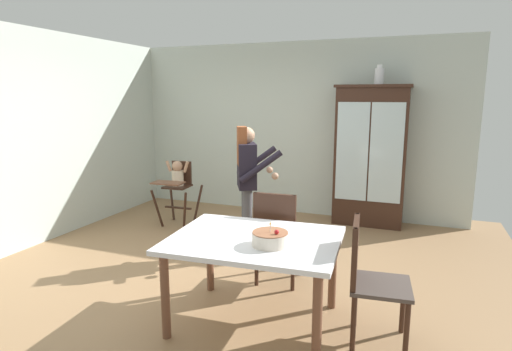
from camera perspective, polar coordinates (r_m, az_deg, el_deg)
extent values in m
plane|color=#93704C|center=(4.61, -4.49, -13.15)|extent=(6.24, 6.24, 0.00)
cube|color=beige|center=(6.70, 5.07, 6.33)|extent=(5.32, 0.06, 2.70)
cube|color=beige|center=(5.88, -28.63, 4.43)|extent=(0.06, 5.32, 2.70)
cube|color=#382116|center=(6.25, 15.37, 2.38)|extent=(0.98, 0.42, 1.99)
cube|color=#382116|center=(6.19, 15.84, 11.70)|extent=(1.04, 0.48, 0.04)
cube|color=silver|center=(6.05, 13.03, 3.17)|extent=(0.44, 0.01, 1.39)
cube|color=silver|center=(6.01, 17.40, 2.90)|extent=(0.44, 0.01, 1.39)
cube|color=#382116|center=(6.24, 15.41, 3.28)|extent=(0.90, 0.36, 0.02)
cylinder|color=white|center=(6.19, 16.52, 12.87)|extent=(0.13, 0.13, 0.22)
cylinder|color=white|center=(6.20, 16.59, 14.12)|extent=(0.07, 0.07, 0.05)
cylinder|color=#382116|center=(6.17, -13.39, -4.41)|extent=(0.13, 0.14, 0.56)
cylinder|color=#382116|center=(5.96, -9.74, -4.80)|extent=(0.14, 0.13, 0.56)
cylinder|color=#382116|center=(6.54, -11.44, -3.47)|extent=(0.14, 0.13, 0.56)
cylinder|color=#382116|center=(6.34, -7.94, -3.80)|extent=(0.13, 0.14, 0.56)
cube|color=#382116|center=(6.26, -10.62, -4.36)|extent=(0.42, 0.07, 0.02)
cube|color=#382116|center=(6.18, -10.72, -1.49)|extent=(0.36, 0.36, 0.02)
cube|color=#382116|center=(6.28, -10.12, 0.42)|extent=(0.31, 0.05, 0.34)
cube|color=brown|center=(5.93, -11.97, -1.00)|extent=(0.45, 0.27, 0.02)
cylinder|color=beige|center=(6.17, -10.68, -0.34)|extent=(0.17, 0.17, 0.22)
sphere|color=tan|center=(6.14, -10.73, 1.29)|extent=(0.15, 0.15, 0.15)
cylinder|color=tan|center=(6.21, -11.87, 1.27)|extent=(0.10, 0.05, 0.17)
cylinder|color=tan|center=(6.08, -9.56, 1.16)|extent=(0.10, 0.05, 0.17)
cylinder|color=#47474C|center=(4.89, -1.16, -6.56)|extent=(0.11, 0.11, 0.82)
cylinder|color=#47474C|center=(5.05, -1.35, -5.99)|extent=(0.11, 0.11, 0.82)
cube|color=black|center=(4.81, -1.29, 1.37)|extent=(0.34, 0.41, 0.52)
cube|color=white|center=(4.82, -0.06, 1.40)|extent=(0.04, 0.06, 0.49)
sphere|color=tan|center=(4.77, -1.31, 5.53)|extent=(0.19, 0.19, 0.19)
cube|color=brown|center=(4.78, -1.96, 4.09)|extent=(0.18, 0.22, 0.44)
cylinder|color=black|center=(4.63, 0.68, 1.22)|extent=(0.47, 0.29, 0.37)
sphere|color=tan|center=(4.67, 2.62, -0.08)|extent=(0.08, 0.08, 0.08)
cylinder|color=black|center=(5.02, 0.08, 1.98)|extent=(0.47, 0.29, 0.37)
sphere|color=tan|center=(5.06, 1.88, 0.78)|extent=(0.08, 0.08, 0.08)
cube|color=silver|center=(3.42, -0.20, -8.82)|extent=(1.42, 1.13, 0.04)
cylinder|color=brown|center=(3.42, -12.33, -15.81)|extent=(0.07, 0.07, 0.70)
cylinder|color=brown|center=(3.07, 8.36, -18.97)|extent=(0.07, 0.07, 0.70)
cylinder|color=brown|center=(4.12, -6.33, -10.87)|extent=(0.07, 0.07, 0.70)
cylinder|color=brown|center=(3.84, 10.45, -12.69)|extent=(0.07, 0.07, 0.70)
cylinder|color=beige|center=(3.23, 1.95, -8.70)|extent=(0.28, 0.28, 0.10)
cylinder|color=#935B3D|center=(3.21, 1.96, -7.79)|extent=(0.27, 0.27, 0.01)
cylinder|color=#F2E5CC|center=(3.20, 1.96, -7.22)|extent=(0.01, 0.01, 0.06)
cone|color=yellow|center=(3.19, 1.97, -6.50)|extent=(0.02, 0.02, 0.02)
sphere|color=red|center=(3.16, 2.85, -7.73)|extent=(0.04, 0.04, 0.04)
cylinder|color=#382116|center=(4.48, 6.14, -10.77)|extent=(0.04, 0.04, 0.45)
cylinder|color=#382116|center=(4.57, 1.52, -10.30)|extent=(0.04, 0.04, 0.45)
cylinder|color=#382116|center=(4.15, 5.06, -12.58)|extent=(0.04, 0.04, 0.45)
cylinder|color=#382116|center=(4.24, 0.07, -12.01)|extent=(0.04, 0.04, 0.45)
cube|color=#473D38|center=(4.27, 3.23, -8.40)|extent=(0.46, 0.46, 0.03)
cube|color=#382116|center=(4.01, 2.54, -5.86)|extent=(0.42, 0.06, 0.48)
cylinder|color=#382116|center=(3.96, 5.20, -6.09)|extent=(0.03, 0.03, 0.48)
cylinder|color=#382116|center=(4.06, -0.06, -5.63)|extent=(0.03, 0.03, 0.48)
cylinder|color=#382116|center=(3.34, 19.93, -19.41)|extent=(0.04, 0.04, 0.45)
cylinder|color=#382116|center=(3.66, 19.46, -16.54)|extent=(0.04, 0.04, 0.45)
cylinder|color=#382116|center=(3.32, 13.19, -19.18)|extent=(0.04, 0.04, 0.45)
cylinder|color=#382116|center=(3.65, 13.42, -16.31)|extent=(0.04, 0.04, 0.45)
cube|color=#473D38|center=(3.38, 16.72, -14.23)|extent=(0.48, 0.48, 0.03)
cube|color=#382116|center=(3.28, 13.42, -10.02)|extent=(0.08, 0.42, 0.48)
cylinder|color=#382116|center=(3.10, 13.30, -11.25)|extent=(0.03, 0.03, 0.48)
cylinder|color=#382116|center=(3.46, 13.53, -8.92)|extent=(0.03, 0.03, 0.48)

